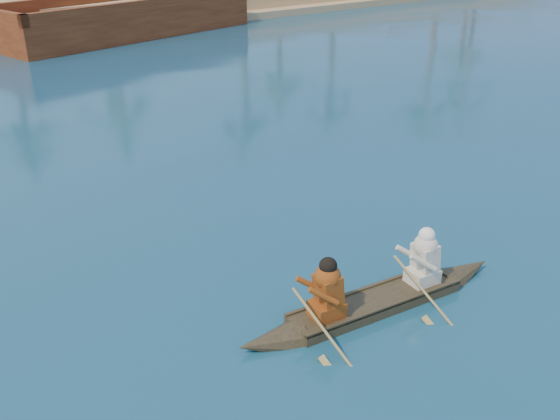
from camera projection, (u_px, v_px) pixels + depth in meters
ground at (473, 223)px, 11.31m from camera, size 160.00×160.00×0.00m
canoe at (376, 294)px, 8.77m from camera, size 4.41×1.12×1.20m
barge_mid at (125, 19)px, 28.66m from camera, size 12.73×6.55×2.02m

